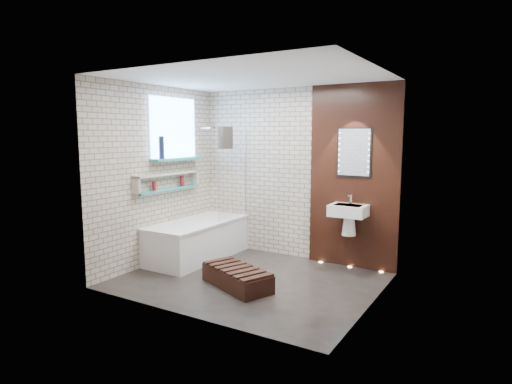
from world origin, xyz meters
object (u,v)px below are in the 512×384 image
Objects in this scene: bathtub at (198,239)px; washbasin at (348,215)px; bath_screen at (232,174)px; walnut_step at (237,278)px; led_mirror at (354,152)px.

washbasin is (2.17, 0.62, 0.50)m from bathtub.
walnut_step is at bearing -54.18° from bath_screen.
bath_screen reaches higher than bathtub.
walnut_step is (1.21, -0.75, -0.18)m from bathtub.
led_mirror is at bearing 19.78° from bathtub.
walnut_step is at bearing -31.72° from bathtub.
washbasin reaches higher than walnut_step.
bathtub is 1.76× the size of walnut_step.
bathtub is 3.00× the size of washbasin.
led_mirror is (2.17, 0.78, 1.36)m from bathtub.
bath_screen reaches higher than walnut_step.
bathtub is at bearing -163.99° from washbasin.
washbasin is 0.88m from led_mirror.
bath_screen is 1.88m from walnut_step.
walnut_step is at bearing -122.10° from led_mirror.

